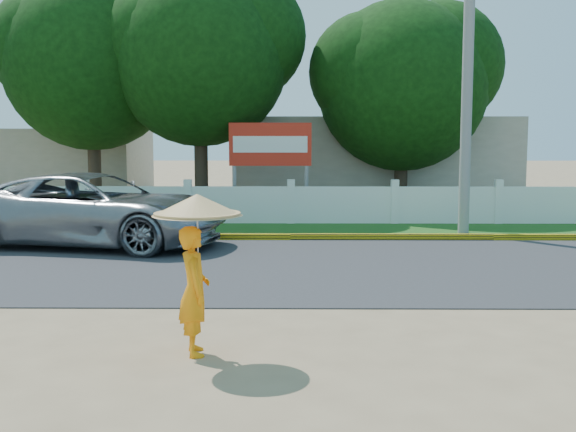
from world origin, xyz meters
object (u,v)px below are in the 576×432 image
at_px(vehicle, 94,210).
at_px(monk_with_parasol, 196,251).
at_px(billboard, 270,150).
at_px(utility_pole, 467,89).

distance_m(vehicle, monk_with_parasol, 9.02).
xyz_separation_m(monk_with_parasol, billboard, (0.42, 13.52, 0.88)).
height_order(utility_pole, billboard, utility_pole).
height_order(utility_pole, vehicle, utility_pole).
bearing_deg(billboard, monk_with_parasol, -91.78).
relative_size(vehicle, monk_with_parasol, 3.20).
distance_m(utility_pole, billboard, 6.26).
xyz_separation_m(utility_pole, vehicle, (-9.10, -2.07, -2.90)).
relative_size(utility_pole, billboard, 2.55).
xyz_separation_m(vehicle, monk_with_parasol, (3.52, -8.29, 0.40)).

